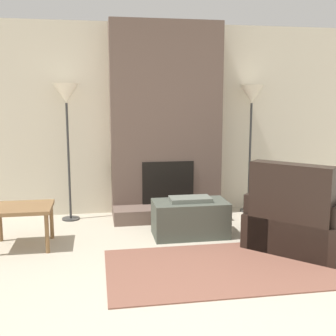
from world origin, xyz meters
name	(u,v)px	position (x,y,z in m)	size (l,w,h in m)	color
ground_plane	(238,330)	(0.00, 0.00, 0.00)	(24.00, 24.00, 0.00)	#B2A893
wall_back	(164,120)	(0.00, 3.26, 1.30)	(6.81, 0.06, 2.60)	beige
fireplace	(166,127)	(0.00, 3.04, 1.21)	(1.50, 0.69, 2.60)	brown
ottoman	(190,218)	(0.12, 2.05, 0.22)	(0.86, 0.48, 0.47)	#474C42
armchair	(300,222)	(1.20, 1.48, 0.28)	(1.42, 1.42, 0.96)	black
side_table	(22,212)	(-1.75, 1.99, 0.39)	(0.64, 0.55, 0.45)	brown
floor_lamp_left	(66,101)	(-1.30, 2.98, 1.57)	(0.33, 0.33, 1.79)	#333333
floor_lamp_right	(252,101)	(1.18, 2.98, 1.56)	(0.33, 0.33, 1.78)	#333333
area_rug	(222,267)	(0.21, 1.06, 0.01)	(2.20, 1.26, 0.01)	brown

